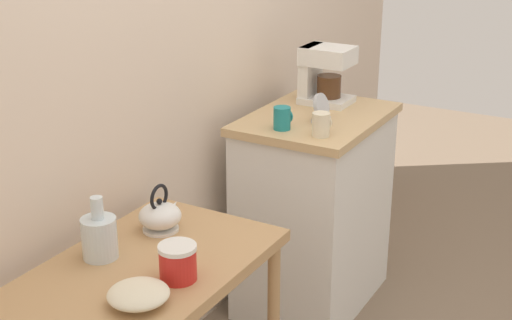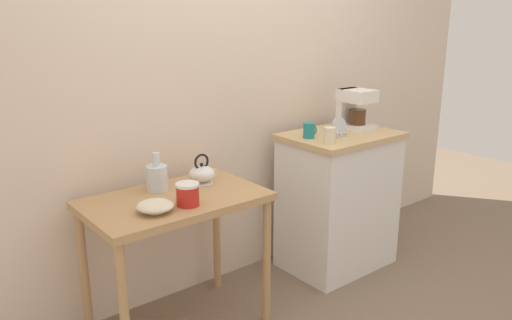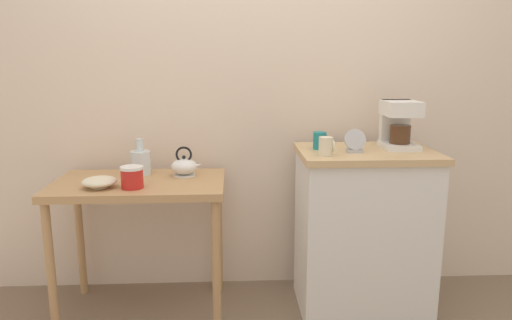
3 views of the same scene
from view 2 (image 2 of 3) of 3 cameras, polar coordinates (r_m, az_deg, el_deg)
name	(u,v)px [view 2 (image 2 of 3)]	position (r m, az deg, el deg)	size (l,w,h in m)	color
ground_plane	(277,295)	(3.23, 2.37, -14.82)	(8.00, 8.00, 0.00)	#7A6651
back_wall	(242,57)	(3.21, -1.55, 11.47)	(4.40, 0.10, 2.80)	beige
wooden_table	(175,216)	(2.66, -8.98, -6.17)	(0.90, 0.56, 0.76)	tan
kitchen_counter	(338,200)	(3.45, 9.12, -4.45)	(0.73, 0.53, 0.92)	white
bowl_stoneware	(155,206)	(2.43, -11.18, -5.06)	(0.18, 0.18, 0.06)	beige
teakettle	(202,174)	(2.80, -6.02, -1.54)	(0.18, 0.14, 0.17)	white
glass_carafe_vase	(157,177)	(2.72, -10.99, -1.87)	(0.11, 0.11, 0.20)	silver
canister_enamel	(188,194)	(2.49, -7.63, -3.81)	(0.11, 0.11, 0.11)	red
coffee_maker	(354,107)	(3.47, 10.90, 5.83)	(0.18, 0.22, 0.26)	white
mug_small_cream	(330,135)	(3.04, 8.26, 2.75)	(0.08, 0.07, 0.10)	beige
mug_dark_teal	(309,130)	(3.16, 5.97, 3.31)	(0.08, 0.07, 0.09)	teal
table_clock	(339,128)	(3.21, 9.30, 3.53)	(0.11, 0.06, 0.12)	#B2B5BA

